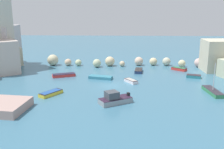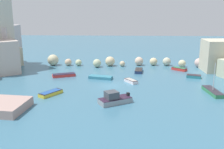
{
  "view_description": "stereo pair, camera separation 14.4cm",
  "coord_description": "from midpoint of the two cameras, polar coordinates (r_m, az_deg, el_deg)",
  "views": [
    {
      "loc": [
        1.88,
        -43.59,
        13.34
      ],
      "look_at": [
        0.0,
        3.85,
        1.0
      ],
      "focal_mm": 42.3,
      "sensor_mm": 36.0,
      "label": 1
    },
    {
      "loc": [
        2.02,
        -43.59,
        13.34
      ],
      "look_at": [
        0.0,
        3.85,
        1.0
      ],
      "focal_mm": 42.3,
      "sensor_mm": 36.0,
      "label": 2
    }
  ],
  "objects": [
    {
      "name": "rock_breakwater",
      "position": [
        60.51,
        1.32,
        2.8
      ],
      "size": [
        35.56,
        4.29,
        2.53
      ],
      "color": "beige",
      "rests_on": "ground"
    },
    {
      "name": "moored_boat_2",
      "position": [
        52.92,
        17.16,
        -0.37
      ],
      "size": [
        2.93,
        2.07,
        0.59
      ],
      "rotation": [
        0.0,
        0.0,
        5.98
      ],
      "color": "teal",
      "rests_on": "cove_water"
    },
    {
      "name": "cove_water",
      "position": [
        45.63,
        -0.28,
        -2.43
      ],
      "size": [
        160.0,
        160.0,
        0.0
      ],
      "primitive_type": "plane",
      "color": "#3B6D86",
      "rests_on": "ground"
    },
    {
      "name": "moored_boat_7",
      "position": [
        55.15,
        5.69,
        0.83
      ],
      "size": [
        1.86,
        3.71,
        0.62
      ],
      "rotation": [
        0.0,
        0.0,
        4.59
      ],
      "color": "navy",
      "rests_on": "cove_water"
    },
    {
      "name": "stone_dock",
      "position": [
        37.81,
        -22.78,
        -6.34
      ],
      "size": [
        6.83,
        6.31,
        1.17
      ],
      "primitive_type": "cube",
      "rotation": [
        0.0,
        0.0,
        -0.11
      ],
      "color": "tan",
      "rests_on": "ground"
    },
    {
      "name": "moored_boat_0",
      "position": [
        37.31,
        0.42,
        -5.3
      ],
      "size": [
        4.97,
        4.02,
        1.82
      ],
      "rotation": [
        0.0,
        0.0,
        3.67
      ],
      "color": "gray",
      "rests_on": "cove_water"
    },
    {
      "name": "moored_boat_8",
      "position": [
        49.97,
        -2.57,
        -0.62
      ],
      "size": [
        4.66,
        2.58,
        0.53
      ],
      "rotation": [
        0.0,
        0.0,
        2.9
      ],
      "color": "teal",
      "rests_on": "cove_water"
    },
    {
      "name": "moored_boat_6",
      "position": [
        44.45,
        20.85,
        -3.44
      ],
      "size": [
        2.07,
        5.34,
        4.92
      ],
      "rotation": [
        0.0,
        0.0,
        4.83
      ],
      "color": "#337D4D",
      "rests_on": "cove_water"
    },
    {
      "name": "moored_boat_4",
      "position": [
        58.3,
        14.24,
        1.2
      ],
      "size": [
        3.23,
        2.96,
        0.6
      ],
      "rotation": [
        0.0,
        0.0,
        5.6
      ],
      "color": "red",
      "rests_on": "cove_water"
    },
    {
      "name": "moored_boat_3",
      "position": [
        47.5,
        4.05,
        -1.39
      ],
      "size": [
        2.47,
        2.96,
        0.59
      ],
      "rotation": [
        0.0,
        0.0,
        5.3
      ],
      "color": "white",
      "rests_on": "cove_water"
    },
    {
      "name": "moored_boat_5",
      "position": [
        41.93,
        -13.18,
        -3.94
      ],
      "size": [
        3.32,
        3.94,
        0.58
      ],
      "rotation": [
        0.0,
        0.0,
        0.97
      ],
      "color": "yellow",
      "rests_on": "cove_water"
    },
    {
      "name": "moored_boat_1",
      "position": [
        52.27,
        -10.45,
        -0.13
      ],
      "size": [
        4.59,
        2.93,
        0.59
      ],
      "rotation": [
        0.0,
        0.0,
        3.52
      ],
      "color": "red",
      "rests_on": "cove_water"
    }
  ]
}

